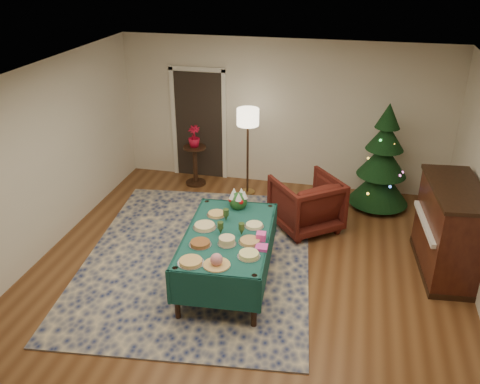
% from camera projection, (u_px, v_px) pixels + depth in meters
% --- Properties ---
extents(room_shell, '(7.00, 7.00, 7.00)m').
position_uv_depth(room_shell, '(239.00, 199.00, 6.14)').
color(room_shell, '#593319').
rests_on(room_shell, ground).
extents(doorway, '(1.08, 0.04, 2.16)m').
position_uv_depth(doorway, '(199.00, 122.00, 9.63)').
color(doorway, black).
rests_on(doorway, ground).
extents(rug, '(3.64, 4.53, 0.02)m').
position_uv_depth(rug, '(198.00, 256.00, 7.44)').
color(rug, '#14204D').
rests_on(rug, ground).
extents(buffet_table, '(1.25, 1.99, 0.74)m').
position_uv_depth(buffet_table, '(228.00, 243.00, 6.65)').
color(buffet_table, black).
rests_on(buffet_table, ground).
extents(platter_0, '(0.32, 0.32, 0.05)m').
position_uv_depth(platter_0, '(191.00, 262.00, 5.97)').
color(platter_0, silver).
rests_on(platter_0, buffet_table).
extents(platter_1, '(0.33, 0.33, 0.16)m').
position_uv_depth(platter_1, '(217.00, 261.00, 5.90)').
color(platter_1, silver).
rests_on(platter_1, buffet_table).
extents(platter_2, '(0.28, 0.28, 0.06)m').
position_uv_depth(platter_2, '(249.00, 255.00, 6.08)').
color(platter_2, silver).
rests_on(platter_2, buffet_table).
extents(platter_3, '(0.29, 0.29, 0.05)m').
position_uv_depth(platter_3, '(200.00, 243.00, 6.33)').
color(platter_3, silver).
rests_on(platter_3, buffet_table).
extents(platter_4, '(0.24, 0.24, 0.10)m').
position_uv_depth(platter_4, '(227.00, 241.00, 6.33)').
color(platter_4, silver).
rests_on(platter_4, buffet_table).
extents(platter_5, '(0.29, 0.29, 0.04)m').
position_uv_depth(platter_5, '(250.00, 241.00, 6.38)').
color(platter_5, silver).
rests_on(platter_5, buffet_table).
extents(platter_6, '(0.32, 0.32, 0.05)m').
position_uv_depth(platter_6, '(205.00, 226.00, 6.71)').
color(platter_6, silver).
rests_on(platter_6, buffet_table).
extents(platter_7, '(0.26, 0.26, 0.04)m').
position_uv_depth(platter_7, '(254.00, 225.00, 6.74)').
color(platter_7, silver).
rests_on(platter_7, buffet_table).
extents(platter_8, '(0.27, 0.27, 0.04)m').
position_uv_depth(platter_8, '(216.00, 214.00, 7.03)').
color(platter_8, silver).
rests_on(platter_8, buffet_table).
extents(goblet_0, '(0.08, 0.08, 0.17)m').
position_uv_depth(goblet_0, '(226.00, 215.00, 6.86)').
color(goblet_0, '#2D471E').
rests_on(goblet_0, buffet_table).
extents(goblet_1, '(0.08, 0.08, 0.17)m').
position_uv_depth(goblet_1, '(242.00, 229.00, 6.52)').
color(goblet_1, '#2D471E').
rests_on(goblet_1, buffet_table).
extents(goblet_2, '(0.08, 0.08, 0.17)m').
position_uv_depth(goblet_2, '(221.00, 228.00, 6.54)').
color(goblet_2, '#2D471E').
rests_on(goblet_2, buffet_table).
extents(napkin_stack, '(0.16, 0.16, 0.04)m').
position_uv_depth(napkin_stack, '(262.00, 248.00, 6.25)').
color(napkin_stack, '#D53BA0').
rests_on(napkin_stack, buffet_table).
extents(gift_box, '(0.13, 0.13, 0.10)m').
position_uv_depth(gift_box, '(261.00, 236.00, 6.43)').
color(gift_box, '#F042A1').
rests_on(gift_box, buffet_table).
extents(centerpiece, '(0.27, 0.27, 0.31)m').
position_uv_depth(centerpiece, '(238.00, 199.00, 7.19)').
color(centerpiece, '#1E4C1E').
rests_on(centerpiece, buffet_table).
extents(armchair, '(1.27, 1.26, 0.96)m').
position_uv_depth(armchair, '(306.00, 201.00, 8.01)').
color(armchair, '#48150F').
rests_on(armchair, ground).
extents(floor_lamp, '(0.39, 0.39, 1.60)m').
position_uv_depth(floor_lamp, '(248.00, 122.00, 8.79)').
color(floor_lamp, '#A57F3F').
rests_on(floor_lamp, ground).
extents(side_table, '(0.42, 0.42, 0.76)m').
position_uv_depth(side_table, '(195.00, 166.00, 9.57)').
color(side_table, black).
rests_on(side_table, ground).
extents(potted_plant, '(0.22, 0.40, 0.22)m').
position_uv_depth(potted_plant, '(194.00, 141.00, 9.35)').
color(potted_plant, '#A60B25').
rests_on(potted_plant, side_table).
extents(christmas_tree, '(1.15, 1.15, 1.85)m').
position_uv_depth(christmas_tree, '(383.00, 162.00, 8.54)').
color(christmas_tree, black).
rests_on(christmas_tree, ground).
extents(piano, '(0.82, 1.54, 1.28)m').
position_uv_depth(piano, '(449.00, 231.00, 6.89)').
color(piano, black).
rests_on(piano, ground).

